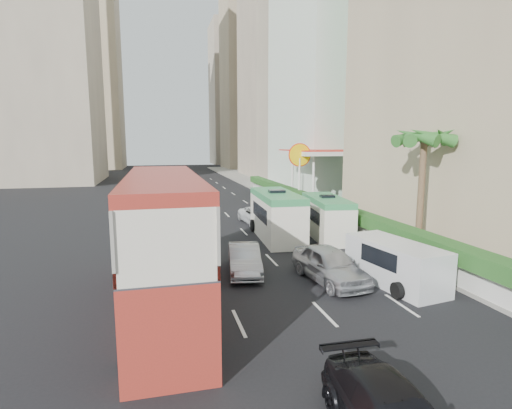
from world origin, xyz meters
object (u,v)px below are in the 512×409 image
object	(u,v)px
van_asset	(258,224)
shell_station	(321,177)
double_decker_bus	(165,243)
panel_van_far	(271,199)
palm_tree	(421,195)
car_silver_lane_a	(244,273)
minibus_far	(327,217)
panel_van_near	(395,263)
minibus_near	(277,215)
car_silver_lane_b	(329,281)

from	to	relation	value
van_asset	shell_station	xyz separation A→B (m)	(8.74, 8.37, 2.75)
van_asset	shell_station	bearing A→B (deg)	38.77
double_decker_bus	panel_van_far	bearing A→B (deg)	64.23
palm_tree	van_asset	bearing A→B (deg)	121.59
car_silver_lane_a	van_asset	world-z (taller)	car_silver_lane_a
minibus_far	panel_van_far	bearing A→B (deg)	99.70
panel_van_near	panel_van_far	bearing A→B (deg)	79.96
panel_van_far	palm_tree	world-z (taller)	palm_tree
van_asset	minibus_near	world-z (taller)	minibus_near
shell_station	double_decker_bus	bearing A→B (deg)	-124.82
panel_van_near	palm_tree	distance (m)	6.02
panel_van_far	panel_van_near	bearing A→B (deg)	-102.08
car_silver_lane_a	car_silver_lane_b	bearing A→B (deg)	-22.95
palm_tree	minibus_near	bearing A→B (deg)	138.62
minibus_near	shell_station	xyz separation A→B (m)	(8.69, 13.28, 1.24)
minibus_far	panel_van_near	xyz separation A→B (m)	(-0.73, -9.02, -0.38)
double_decker_bus	shell_station	xyz separation A→B (m)	(16.00, 23.00, 0.22)
car_silver_lane_b	panel_van_near	distance (m)	2.99
car_silver_lane_a	van_asset	bearing A→B (deg)	81.12
panel_van_far	shell_station	xyz separation A→B (m)	(5.78, 1.83, 1.84)
double_decker_bus	car_silver_lane_b	distance (m)	7.73
double_decker_bus	car_silver_lane_a	world-z (taller)	double_decker_bus
minibus_near	minibus_far	size ratio (longest dim) A/B	1.13
double_decker_bus	panel_van_near	world-z (taller)	double_decker_bus
car_silver_lane_a	minibus_near	distance (m)	7.53
minibus_far	panel_van_near	bearing A→B (deg)	-86.74
minibus_far	panel_van_near	size ratio (longest dim) A/B	1.26
car_silver_lane_a	panel_van_near	size ratio (longest dim) A/B	0.87
van_asset	double_decker_bus	bearing A→B (deg)	-121.41
minibus_near	panel_van_near	xyz separation A→B (m)	(2.56, -9.57, -0.56)
panel_van_near	panel_van_far	xyz separation A→B (m)	(0.36, 21.02, -0.04)
van_asset	minibus_far	bearing A→B (deg)	-63.58
car_silver_lane_b	minibus_near	world-z (taller)	minibus_near
double_decker_bus	minibus_far	xyz separation A→B (m)	(10.60, 9.17, -1.20)
panel_van_far	car_silver_lane_a	bearing A→B (deg)	-121.01
palm_tree	shell_station	size ratio (longest dim) A/B	0.80
minibus_near	double_decker_bus	bearing A→B (deg)	-123.63
minibus_far	van_asset	bearing A→B (deg)	129.34
car_silver_lane_b	panel_van_far	world-z (taller)	panel_van_far
double_decker_bus	minibus_near	bearing A→B (deg)	53.07
double_decker_bus	car_silver_lane_a	xyz separation A→B (m)	(3.74, 3.27, -2.53)
van_asset	car_silver_lane_a	bearing A→B (deg)	-112.25
double_decker_bus	van_asset	distance (m)	16.53
double_decker_bus	shell_station	world-z (taller)	shell_station
panel_van_near	palm_tree	bearing A→B (deg)	35.28
double_decker_bus	minibus_far	bearing A→B (deg)	40.88
minibus_near	panel_van_far	world-z (taller)	minibus_near
minibus_far	panel_van_far	distance (m)	12.01
panel_van_far	car_silver_lane_b	bearing A→B (deg)	-109.66
van_asset	palm_tree	size ratio (longest dim) A/B	0.71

